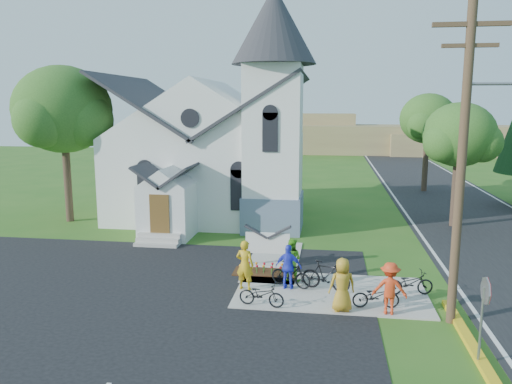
% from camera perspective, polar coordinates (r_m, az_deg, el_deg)
% --- Properties ---
extents(ground, '(120.00, 120.00, 0.00)m').
position_cam_1_polar(ground, '(18.68, 3.84, -11.74)').
color(ground, '#2B5D1A').
rests_on(ground, ground).
extents(parking_lot, '(20.00, 16.00, 0.02)m').
position_cam_1_polar(parking_lot, '(18.72, -19.11, -12.20)').
color(parking_lot, black).
rests_on(parking_lot, ground).
extents(road, '(8.00, 90.00, 0.02)m').
position_cam_1_polar(road, '(34.17, 22.91, -2.48)').
color(road, black).
rests_on(road, ground).
extents(sidewalk, '(7.00, 4.00, 0.05)m').
position_cam_1_polar(sidewalk, '(19.09, 8.54, -11.26)').
color(sidewalk, '#A29B92').
rests_on(sidewalk, ground).
extents(church, '(12.35, 12.00, 13.00)m').
position_cam_1_polar(church, '(30.60, -4.51, 6.83)').
color(church, silver).
rests_on(church, ground).
extents(church_sign, '(2.20, 0.40, 1.70)m').
position_cam_1_polar(church_sign, '(21.48, 1.34, -5.91)').
color(church_sign, '#A29B92').
rests_on(church_sign, ground).
extents(flower_bed, '(2.60, 1.10, 0.07)m').
position_cam_1_polar(flower_bed, '(20.93, 1.03, -9.19)').
color(flower_bed, '#33200E').
rests_on(flower_bed, ground).
extents(utility_pole, '(3.45, 0.28, 10.00)m').
position_cam_1_polar(utility_pole, '(16.40, 22.71, 3.96)').
color(utility_pole, '#4C3226').
rests_on(utility_pole, ground).
extents(stop_sign, '(0.11, 0.76, 2.48)m').
position_cam_1_polar(stop_sign, '(14.67, 24.64, -11.39)').
color(stop_sign, gray).
rests_on(stop_sign, ground).
extents(tree_lot_corner, '(5.60, 5.60, 9.15)m').
position_cam_1_polar(tree_lot_corner, '(31.30, -21.19, 8.75)').
color(tree_lot_corner, '#3B2B20').
rests_on(tree_lot_corner, ground).
extents(tree_road_near, '(4.00, 4.00, 7.05)m').
position_cam_1_polar(tree_road_near, '(30.23, 22.22, 6.01)').
color(tree_road_near, '#3B2B20').
rests_on(tree_road_near, ground).
extents(tree_road_mid, '(4.40, 4.40, 7.80)m').
position_cam_1_polar(tree_road_mid, '(42.04, 19.06, 7.89)').
color(tree_road_mid, '#3B2B20').
rests_on(tree_road_mid, ground).
extents(distant_hills, '(61.00, 10.00, 5.60)m').
position_cam_1_polar(distant_hills, '(73.82, 9.95, 6.13)').
color(distant_hills, olive).
rests_on(distant_hills, ground).
extents(cyclist_0, '(0.78, 0.60, 1.90)m').
position_cam_1_polar(cyclist_0, '(18.80, -1.28, -8.33)').
color(cyclist_0, gold).
rests_on(cyclist_0, sidewalk).
extents(bike_0, '(1.66, 0.79, 0.84)m').
position_cam_1_polar(bike_0, '(17.48, 0.64, -11.62)').
color(bike_0, black).
rests_on(bike_0, sidewalk).
extents(cyclist_1, '(0.95, 0.82, 1.69)m').
position_cam_1_polar(cyclist_1, '(19.82, 4.06, -7.71)').
color(cyclist_1, '#56B822').
rests_on(cyclist_1, sidewalk).
extents(bike_1, '(1.70, 1.04, 0.99)m').
position_cam_1_polar(bike_1, '(19.22, 4.00, -9.38)').
color(bike_1, black).
rests_on(bike_1, sidewalk).
extents(cyclist_2, '(1.04, 0.55, 1.70)m').
position_cam_1_polar(cyclist_2, '(18.94, 3.74, -8.53)').
color(cyclist_2, blue).
rests_on(cyclist_2, sidewalk).
extents(bike_2, '(1.64, 0.72, 0.84)m').
position_cam_1_polar(bike_2, '(17.82, 13.54, -11.48)').
color(bike_2, black).
rests_on(bike_2, sidewalk).
extents(cyclist_3, '(1.20, 0.77, 1.76)m').
position_cam_1_polar(cyclist_3, '(17.31, 15.04, -10.57)').
color(cyclist_3, red).
rests_on(cyclist_3, sidewalk).
extents(bike_3, '(1.95, 1.05, 1.13)m').
position_cam_1_polar(bike_3, '(19.02, 7.98, -9.43)').
color(bike_3, black).
rests_on(bike_3, sidewalk).
extents(cyclist_4, '(1.00, 0.77, 1.83)m').
position_cam_1_polar(cyclist_4, '(17.18, 9.82, -10.40)').
color(cyclist_4, '#B08521').
rests_on(cyclist_4, sidewalk).
extents(bike_4, '(1.80, 0.94, 0.90)m').
position_cam_1_polar(bike_4, '(19.27, 17.17, -9.89)').
color(bike_4, black).
rests_on(bike_4, sidewalk).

